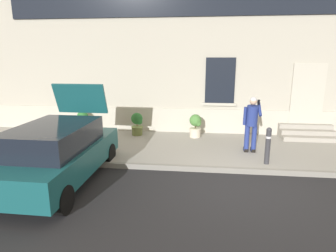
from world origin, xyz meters
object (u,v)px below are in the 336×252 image
Objects in this scene: person_on_phone at (252,121)px; planter_terracotta at (83,121)px; planter_cream at (196,125)px; hatchback_car_teal at (58,152)px; planter_olive at (137,123)px; bollard_near_person at (268,144)px.

planter_terracotta is at bearing 169.42° from person_on_phone.
planter_terracotta is 4.44m from planter_cream.
planter_olive is at bearing 75.59° from hatchback_car_teal.
hatchback_car_teal is 2.33× the size of person_on_phone.
hatchback_car_teal is at bearing -104.41° from planter_olive.
bollard_near_person is at bearing -23.12° from planter_terracotta.
person_on_phone is (5.01, 2.49, 0.35)m from hatchback_car_teal.
bollard_near_person is 7.04m from planter_terracotta.
bollard_near_person is 1.22× the size of planter_olive.
hatchback_car_teal is at bearing -148.03° from person_on_phone.
planter_terracotta and planter_cream have the same top height.
hatchback_car_teal is 5.52m from bollard_near_person.
bollard_near_person is at bearing 15.87° from hatchback_car_teal.
planter_terracotta is at bearing 175.61° from planter_olive.
planter_terracotta is (-6.17, 1.78, -0.55)m from person_on_phone.
planter_olive is (-3.95, 1.61, -0.55)m from person_on_phone.
hatchback_car_teal is 4.75× the size of planter_olive.
bollard_near_person is at bearing -31.36° from planter_olive.
person_on_phone is 2.04× the size of planter_terracotta.
person_on_phone is 2.04× the size of planter_olive.
bollard_near_person is 3.25m from planter_cream.
hatchback_car_teal is at bearing -128.97° from planter_cream.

